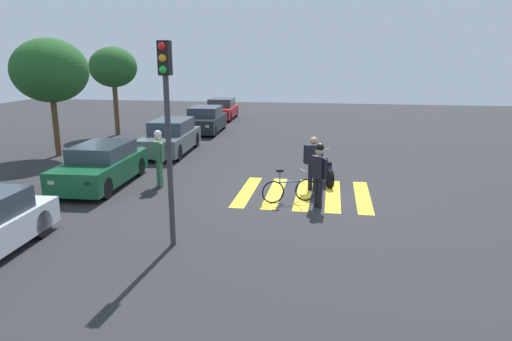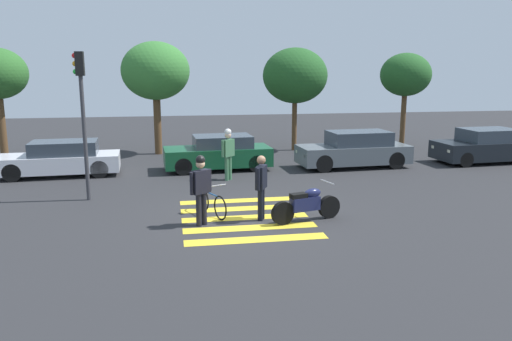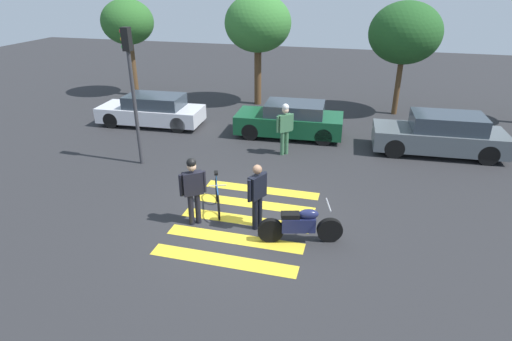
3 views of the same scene
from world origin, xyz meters
name	(u,v)px [view 1 (image 1 of 3)]	position (x,y,z in m)	size (l,w,h in m)	color
ground_plane	(304,194)	(0.00, 0.00, 0.00)	(60.00, 60.00, 0.00)	#2B2B2D
police_motorcycle	(324,169)	(1.55, -0.59, 0.45)	(2.01, 0.82, 1.03)	black
leaning_bicycle	(289,190)	(-0.89, 0.37, 0.37)	(0.72, 1.56, 1.00)	black
officer_on_foot	(313,160)	(0.39, -0.25, 1.01)	(0.40, 0.63, 1.75)	black
officer_by_motorcycle	(319,170)	(-1.21, -0.48, 1.08)	(0.57, 0.46, 1.85)	black
pedestrian_bystander	(159,154)	(0.09, 4.73, 1.10)	(0.53, 0.51, 1.88)	#3F724C
crosswalk_stripes	(304,194)	(0.00, 0.00, 0.00)	(3.44, 4.05, 0.01)	yellow
car_green_compact	(102,166)	(-0.07, 6.68, 0.66)	(4.27, 1.95, 1.37)	black
car_grey_coupe	(171,137)	(5.44, 6.25, 0.71)	(4.59, 1.94, 1.48)	black
car_black_suv	(205,120)	(11.35, 6.34, 0.69)	(4.25, 2.05, 1.45)	black
car_red_convertible	(222,109)	(17.21, 6.80, 0.68)	(4.18, 2.03, 1.42)	black
traffic_light_pole	(167,113)	(-4.50, 2.67, 2.99)	(0.33, 0.24, 4.47)	#38383D
street_tree_far	(50,71)	(4.07, 10.90, 3.61)	(3.11, 3.11, 4.95)	brown
street_tree_end	(113,68)	(9.75, 10.90, 3.63)	(2.51, 2.51, 4.73)	brown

